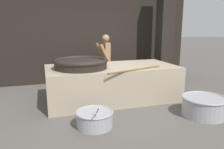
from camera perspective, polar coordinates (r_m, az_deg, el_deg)
ground_plane at (r=5.77m, az=-0.00°, el=-6.35°), size 60.00×60.00×0.00m
back_wall at (r=7.65m, az=-5.25°, el=11.15°), size 7.01×0.24×3.40m
support_pillar at (r=7.55m, az=13.63°, el=10.85°), size 0.45×0.45×3.40m
hearth_platform at (r=5.64m, az=-0.00°, el=-2.16°), size 3.27×1.59×0.87m
giant_wok_near at (r=5.30m, az=-8.13°, el=2.94°), size 1.30×1.30×0.23m
stirring_paddle at (r=5.07m, az=6.67°, el=1.36°), size 1.49×0.57×0.04m
cook at (r=6.69m, az=-1.69°, el=4.01°), size 0.38×0.58×1.63m
prep_bowl_vegetables at (r=4.19m, az=-4.55°, el=-11.28°), size 0.71×0.93×0.60m
prep_bowl_meat at (r=5.03m, az=22.87°, el=-7.44°), size 0.93×0.93×0.41m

